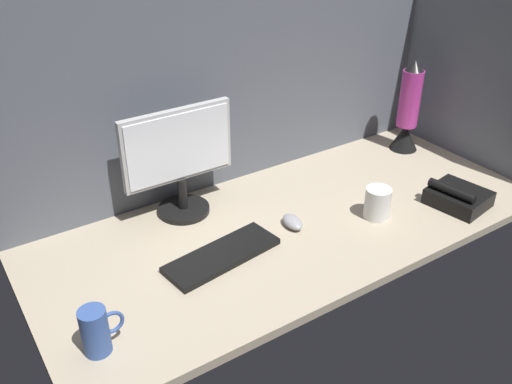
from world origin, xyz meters
The scene contains 10 objects.
ground_plane centered at (0.00, 0.00, -1.50)cm, with size 180.00×80.00×3.00cm, color tan.
cubicle_wall_back centered at (0.00, 37.50, 37.41)cm, with size 180.00×5.00×74.81cm.
cubicle_wall_side centered at (87.50, 0.00, 37.41)cm, with size 5.00×80.00×74.81cm, color #565B66.
monitor centered at (-30.52, 25.11, 20.61)cm, with size 38.89×18.00×37.67cm.
keyboard centered at (-32.78, -5.80, 1.00)cm, with size 37.00×13.00×2.00cm, color black.
mouse centered at (-4.30, -3.64, 1.70)cm, with size 5.60×9.60×3.40cm, color #99999E.
mug_ceramic_blue centered at (-77.28, -21.66, 6.51)cm, with size 11.01×6.86×12.93cm.
mug_ceramic_white centered at (23.14, -14.69, 5.49)cm, with size 8.75×8.75×10.97cm.
lava_lamp centered at (70.62, 18.27, 16.13)cm, with size 11.75×11.75×38.46cm.
desk_phone centered at (52.61, -24.72, 3.19)cm, with size 19.96×21.59×8.80cm.
Camera 1 is at (-99.17, -125.71, 103.74)cm, focal length 38.90 mm.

